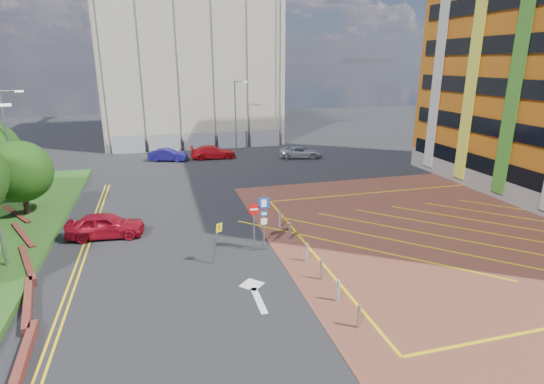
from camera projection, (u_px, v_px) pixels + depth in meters
name	position (u px, v px, depth m)	size (l,w,h in m)	color
ground	(259.00, 258.00, 22.54)	(140.00, 140.00, 0.00)	black
forecourt	(481.00, 232.00, 26.05)	(26.00, 26.00, 0.02)	brown
retaining_wall	(23.00, 265.00, 21.37)	(6.06, 20.33, 0.40)	maroon
tree_c	(20.00, 172.00, 27.44)	(4.00, 4.00, 4.90)	#3D2B1C
lamp_left_far	(10.00, 144.00, 28.61)	(1.53, 0.16, 8.00)	#9EA0A8
lamp_back	(236.00, 113.00, 48.09)	(1.53, 0.16, 8.00)	#9EA0A8
sign_cluster	(260.00, 217.00, 22.95)	(1.17, 0.12, 3.20)	#9EA0A8
warning_sign	(217.00, 238.00, 21.54)	(0.64, 0.39, 2.25)	#9EA0A8
bollard_row	(311.00, 259.00, 21.45)	(0.14, 11.14, 0.90)	#9EA0A8
construction_building	(188.00, 54.00, 56.17)	(21.20, 19.20, 22.00)	#B0A890
construction_fence	(208.00, 141.00, 50.15)	(21.60, 0.06, 2.00)	gray
car_red_left	(105.00, 225.00, 25.07)	(1.78, 4.42, 1.50)	maroon
car_blue_back	(168.00, 155.00, 44.36)	(1.37, 3.93, 1.29)	navy
car_red_back	(213.00, 152.00, 45.49)	(1.94, 4.78, 1.39)	red
car_silver_back	(300.00, 152.00, 45.80)	(2.07, 4.50, 1.25)	#ABABB2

